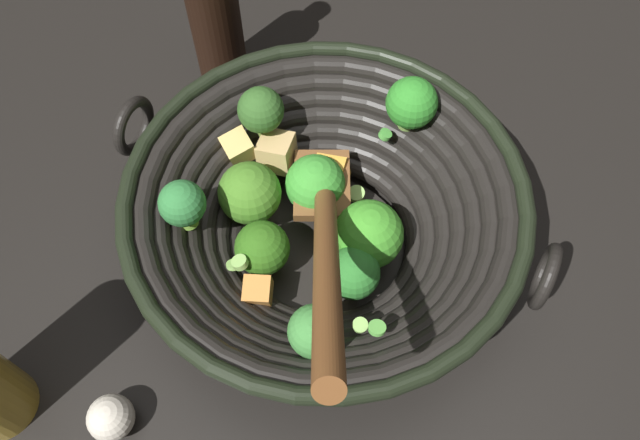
% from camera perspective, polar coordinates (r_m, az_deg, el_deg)
% --- Properties ---
extents(ground_plane, '(4.00, 4.00, 0.00)m').
position_cam_1_polar(ground_plane, '(0.60, 0.42, -2.50)').
color(ground_plane, black).
extents(wok, '(0.37, 0.35, 0.23)m').
position_cam_1_polar(wok, '(0.55, 0.34, 0.54)').
color(wok, black).
rests_on(wok, ground).
extents(soy_sauce_bottle, '(0.05, 0.05, 0.20)m').
position_cam_1_polar(soy_sauce_bottle, '(0.67, -9.21, 16.92)').
color(soy_sauce_bottle, black).
rests_on(soy_sauce_bottle, ground).
extents(garlic_bulb, '(0.04, 0.04, 0.04)m').
position_cam_1_polar(garlic_bulb, '(0.55, -17.99, -16.29)').
color(garlic_bulb, silver).
rests_on(garlic_bulb, ground).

